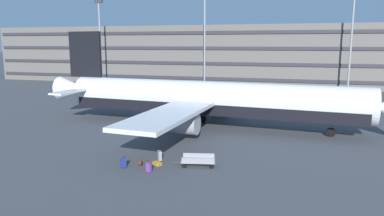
{
  "coord_description": "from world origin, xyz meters",
  "views": [
    {
      "loc": [
        4.5,
        -38.22,
        9.34
      ],
      "look_at": [
        -5.28,
        -4.19,
        3.0
      ],
      "focal_mm": 33.83,
      "sensor_mm": 36.0,
      "label": 1
    }
  ],
  "objects_px": {
    "suitcase_large": "(157,163)",
    "suitcase_silver": "(149,167)",
    "suitcase_laid_flat": "(160,156)",
    "backpack_orange": "(140,163)",
    "baggage_cart": "(198,161)",
    "suitcase_navy": "(123,163)",
    "airliner": "(206,100)"
  },
  "relations": [
    {
      "from": "airliner",
      "to": "backpack_orange",
      "type": "height_order",
      "value": "airliner"
    },
    {
      "from": "suitcase_large",
      "to": "baggage_cart",
      "type": "relative_size",
      "value": 0.24
    },
    {
      "from": "suitcase_silver",
      "to": "backpack_orange",
      "type": "relative_size",
      "value": 1.76
    },
    {
      "from": "suitcase_navy",
      "to": "suitcase_laid_flat",
      "type": "xyz_separation_m",
      "value": [
        2.05,
        2.3,
        0.02
      ]
    },
    {
      "from": "airliner",
      "to": "suitcase_large",
      "type": "distance_m",
      "value": 14.35
    },
    {
      "from": "suitcase_laid_flat",
      "to": "baggage_cart",
      "type": "relative_size",
      "value": 0.29
    },
    {
      "from": "suitcase_large",
      "to": "suitcase_silver",
      "type": "xyz_separation_m",
      "value": [
        0.04,
        -1.75,
        0.28
      ]
    },
    {
      "from": "airliner",
      "to": "suitcase_laid_flat",
      "type": "height_order",
      "value": "airliner"
    },
    {
      "from": "airliner",
      "to": "suitcase_navy",
      "type": "height_order",
      "value": "airliner"
    },
    {
      "from": "suitcase_navy",
      "to": "suitcase_silver",
      "type": "distance_m",
      "value": 2.27
    },
    {
      "from": "suitcase_navy",
      "to": "suitcase_laid_flat",
      "type": "relative_size",
      "value": 0.93
    },
    {
      "from": "suitcase_large",
      "to": "backpack_orange",
      "type": "distance_m",
      "value": 1.34
    },
    {
      "from": "suitcase_silver",
      "to": "baggage_cart",
      "type": "bearing_deg",
      "value": 37.76
    },
    {
      "from": "suitcase_silver",
      "to": "suitcase_large",
      "type": "bearing_deg",
      "value": 91.19
    },
    {
      "from": "suitcase_large",
      "to": "backpack_orange",
      "type": "xyz_separation_m",
      "value": [
        -1.2,
        -0.58,
        0.12
      ]
    },
    {
      "from": "airliner",
      "to": "suitcase_laid_flat",
      "type": "xyz_separation_m",
      "value": [
        -0.61,
        -13.08,
        -2.65
      ]
    },
    {
      "from": "baggage_cart",
      "to": "airliner",
      "type": "bearing_deg",
      "value": 101.34
    },
    {
      "from": "suitcase_large",
      "to": "backpack_orange",
      "type": "relative_size",
      "value": 1.51
    },
    {
      "from": "suitcase_large",
      "to": "suitcase_laid_flat",
      "type": "xyz_separation_m",
      "value": [
        -0.15,
        0.95,
        0.33
      ]
    },
    {
      "from": "suitcase_silver",
      "to": "baggage_cart",
      "type": "relative_size",
      "value": 0.28
    },
    {
      "from": "baggage_cart",
      "to": "suitcase_laid_flat",
      "type": "bearing_deg",
      "value": 175.02
    },
    {
      "from": "suitcase_large",
      "to": "backpack_orange",
      "type": "height_order",
      "value": "backpack_orange"
    },
    {
      "from": "suitcase_laid_flat",
      "to": "baggage_cart",
      "type": "xyz_separation_m",
      "value": [
        3.29,
        -0.29,
        -0.02
      ]
    },
    {
      "from": "suitcase_large",
      "to": "suitcase_laid_flat",
      "type": "bearing_deg",
      "value": 98.89
    },
    {
      "from": "suitcase_large",
      "to": "suitcase_navy",
      "type": "bearing_deg",
      "value": -148.49
    },
    {
      "from": "suitcase_laid_flat",
      "to": "suitcase_silver",
      "type": "bearing_deg",
      "value": -86.08
    },
    {
      "from": "airliner",
      "to": "suitcase_large",
      "type": "height_order",
      "value": "airliner"
    },
    {
      "from": "suitcase_navy",
      "to": "baggage_cart",
      "type": "xyz_separation_m",
      "value": [
        5.35,
        2.01,
        0.0
      ]
    },
    {
      "from": "suitcase_large",
      "to": "suitcase_silver",
      "type": "distance_m",
      "value": 1.77
    },
    {
      "from": "suitcase_navy",
      "to": "suitcase_laid_flat",
      "type": "distance_m",
      "value": 3.08
    },
    {
      "from": "suitcase_large",
      "to": "suitcase_laid_flat",
      "type": "relative_size",
      "value": 0.84
    },
    {
      "from": "suitcase_laid_flat",
      "to": "suitcase_silver",
      "type": "xyz_separation_m",
      "value": [
        0.18,
        -2.7,
        -0.05
      ]
    }
  ]
}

